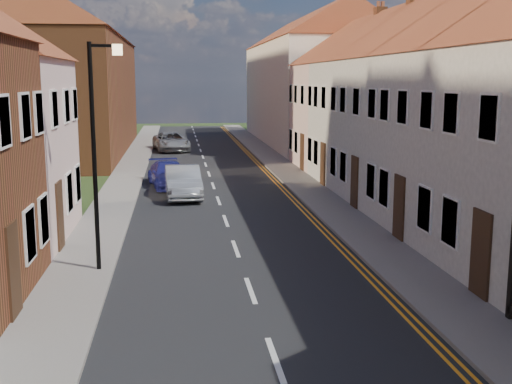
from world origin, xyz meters
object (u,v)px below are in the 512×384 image
object	(u,v)px
car_mid	(183,182)
car_far	(169,175)
lamppost	(97,143)
car_distant	(171,142)

from	to	relation	value
car_mid	car_far	world-z (taller)	car_mid
car_mid	lamppost	bearing A→B (deg)	-104.52
lamppost	car_distant	bearing A→B (deg)	86.79
car_mid	car_distant	size ratio (longest dim) A/B	0.86
lamppost	car_mid	size ratio (longest dim) A/B	1.41
car_mid	car_distant	world-z (taller)	car_mid
lamppost	car_mid	world-z (taller)	lamppost
lamppost	car_mid	bearing A→B (deg)	78.19
lamppost	car_far	size ratio (longest dim) A/B	1.42
lamppost	car_mid	xyz separation A→B (m)	(2.31, 11.06, -2.84)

